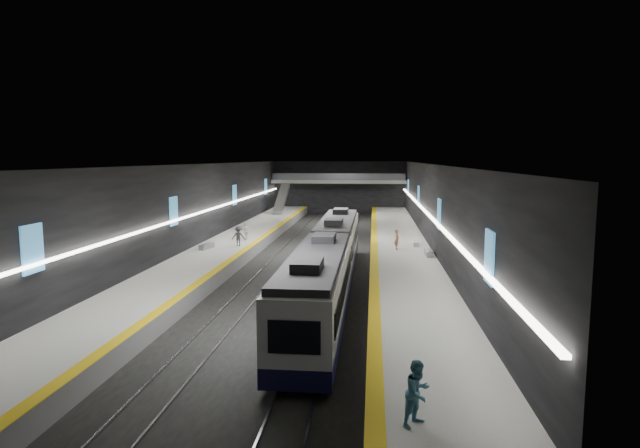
# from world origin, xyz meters

# --- Properties ---
(ground) EXTENTS (70.00, 70.00, 0.00)m
(ground) POSITION_xyz_m (0.00, 0.00, 0.00)
(ground) COLOR black
(ground) RESTS_ON ground
(ceiling) EXTENTS (20.00, 70.00, 0.04)m
(ceiling) POSITION_xyz_m (0.00, 0.00, 8.00)
(ceiling) COLOR beige
(ceiling) RESTS_ON wall_left
(wall_left) EXTENTS (0.04, 70.00, 8.00)m
(wall_left) POSITION_xyz_m (-10.00, 0.00, 4.00)
(wall_left) COLOR black
(wall_left) RESTS_ON ground
(wall_right) EXTENTS (0.04, 70.00, 8.00)m
(wall_right) POSITION_xyz_m (10.00, 0.00, 4.00)
(wall_right) COLOR black
(wall_right) RESTS_ON ground
(wall_back) EXTENTS (20.00, 0.04, 8.00)m
(wall_back) POSITION_xyz_m (0.00, 35.00, 4.00)
(wall_back) COLOR black
(wall_back) RESTS_ON ground
(wall_front) EXTENTS (20.00, 0.04, 8.00)m
(wall_front) POSITION_xyz_m (0.00, -35.00, 4.00)
(wall_front) COLOR black
(wall_front) RESTS_ON ground
(platform_left) EXTENTS (5.00, 70.00, 1.00)m
(platform_left) POSITION_xyz_m (-7.50, 0.00, 0.50)
(platform_left) COLOR slate
(platform_left) RESTS_ON ground
(tile_surface_left) EXTENTS (5.00, 70.00, 0.02)m
(tile_surface_left) POSITION_xyz_m (-7.50, 0.00, 1.01)
(tile_surface_left) COLOR #B1B1AC
(tile_surface_left) RESTS_ON platform_left
(tactile_strip_left) EXTENTS (0.60, 70.00, 0.02)m
(tactile_strip_left) POSITION_xyz_m (-5.30, 0.00, 1.02)
(tactile_strip_left) COLOR #E4B90C
(tactile_strip_left) RESTS_ON platform_left
(platform_right) EXTENTS (5.00, 70.00, 1.00)m
(platform_right) POSITION_xyz_m (7.50, 0.00, 0.50)
(platform_right) COLOR slate
(platform_right) RESTS_ON ground
(tile_surface_right) EXTENTS (5.00, 70.00, 0.02)m
(tile_surface_right) POSITION_xyz_m (7.50, 0.00, 1.01)
(tile_surface_right) COLOR #B1B1AC
(tile_surface_right) RESTS_ON platform_right
(tactile_strip_right) EXTENTS (0.60, 70.00, 0.02)m
(tactile_strip_right) POSITION_xyz_m (5.30, 0.00, 1.02)
(tactile_strip_right) COLOR #E4B90C
(tactile_strip_right) RESTS_ON platform_right
(rails) EXTENTS (6.52, 70.00, 0.12)m
(rails) POSITION_xyz_m (-0.00, 0.00, 0.06)
(rails) COLOR gray
(rails) RESTS_ON ground
(train) EXTENTS (2.69, 30.04, 3.60)m
(train) POSITION_xyz_m (2.50, -14.36, 2.20)
(train) COLOR #0E0E33
(train) RESTS_ON ground
(ad_posters) EXTENTS (19.94, 53.50, 2.20)m
(ad_posters) POSITION_xyz_m (-0.00, 1.00, 4.50)
(ad_posters) COLOR #4698D3
(ad_posters) RESTS_ON wall_left
(cove_light_left) EXTENTS (0.25, 68.60, 0.12)m
(cove_light_left) POSITION_xyz_m (-9.80, 0.00, 3.80)
(cove_light_left) COLOR white
(cove_light_left) RESTS_ON wall_left
(cove_light_right) EXTENTS (0.25, 68.60, 0.12)m
(cove_light_right) POSITION_xyz_m (9.80, 0.00, 3.80)
(cove_light_right) COLOR white
(cove_light_right) RESTS_ON wall_right
(mezzanine_bridge) EXTENTS (20.00, 3.00, 1.50)m
(mezzanine_bridge) POSITION_xyz_m (0.00, 32.93, 5.04)
(mezzanine_bridge) COLOR gray
(mezzanine_bridge) RESTS_ON wall_left
(escalator) EXTENTS (1.20, 7.50, 3.92)m
(escalator) POSITION_xyz_m (-7.50, 26.00, 2.90)
(escalator) COLOR #99999E
(escalator) RESTS_ON platform_left
(bench_left_near) EXTENTS (0.85, 1.84, 0.43)m
(bench_left_near) POSITION_xyz_m (-8.59, -4.39, 1.22)
(bench_left_near) COLOR #99999E
(bench_left_near) RESTS_ON platform_left
(bench_left_far) EXTENTS (0.59, 2.06, 0.50)m
(bench_left_far) POSITION_xyz_m (-8.64, 8.04, 1.25)
(bench_left_far) COLOR #99999E
(bench_left_far) RESTS_ON platform_left
(bench_right_near) EXTENTS (0.54, 1.86, 0.45)m
(bench_right_near) POSITION_xyz_m (9.50, -5.71, 1.23)
(bench_right_near) COLOR #99999E
(bench_right_near) RESTS_ON platform_right
(bench_right_far) EXTENTS (0.58, 1.66, 0.40)m
(bench_right_far) POSITION_xyz_m (8.90, -1.17, 1.20)
(bench_right_far) COLOR #99999E
(bench_right_far) RESTS_ON platform_right
(passenger_right_a) EXTENTS (0.48, 0.66, 1.65)m
(passenger_right_a) POSITION_xyz_m (7.14, -3.13, 1.83)
(passenger_right_a) COLOR #B26142
(passenger_right_a) RESTS_ON platform_right
(passenger_right_b) EXTENTS (1.14, 1.16, 1.88)m
(passenger_right_b) POSITION_xyz_m (6.49, -32.52, 1.94)
(passenger_right_b) COLOR #529AB2
(passenger_right_b) RESTS_ON platform_right
(passenger_left_a) EXTENTS (0.50, 0.98, 1.61)m
(passenger_left_a) POSITION_xyz_m (-6.41, 0.49, 1.80)
(passenger_left_a) COLOR silver
(passenger_left_a) RESTS_ON platform_left
(passenger_left_b) EXTENTS (1.23, 0.91, 1.70)m
(passenger_left_b) POSITION_xyz_m (-6.28, -2.85, 1.85)
(passenger_left_b) COLOR #39383F
(passenger_left_b) RESTS_ON platform_left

